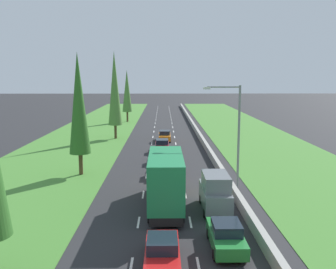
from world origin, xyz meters
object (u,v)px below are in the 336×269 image
maroon_sedan_centre_lane (163,167)px  poplar_tree_third (115,89)px  street_light_mast (235,129)px  red_sedan_centre_lane_second (162,252)px  black_sedan_centre_lane (163,155)px  maroon_sedan_centre_lane_sixth (162,145)px  poplar_tree_second (79,104)px  grey_van_right_lane (215,192)px  green_sedan_right_lane (226,235)px  green_box_truck_centre_lane (166,179)px  orange_sedan_centre_lane (165,136)px  poplar_tree_fourth (127,91)px

maroon_sedan_centre_lane → poplar_tree_third: (-7.49, 22.09, 7.03)m
maroon_sedan_centre_lane → street_light_mast: (6.16, -4.67, 4.42)m
red_sedan_centre_lane_second → maroon_sedan_centre_lane: bearing=89.8°
black_sedan_centre_lane → maroon_sedan_centre_lane_sixth: (-0.06, 6.03, 0.00)m
poplar_tree_second → poplar_tree_third: poplar_tree_third is taller
maroon_sedan_centre_lane → poplar_tree_second: (-8.22, 0.13, 6.29)m
red_sedan_centre_lane_second → grey_van_right_lane: grey_van_right_lane is taller
red_sedan_centre_lane_second → green_sedan_right_lane: size_ratio=1.00×
poplar_tree_second → grey_van_right_lane: bearing=-40.8°
green_sedan_right_lane → street_light_mast: street_light_mast is taller
black_sedan_centre_lane → street_light_mast: (6.24, -10.38, 4.42)m
green_box_truck_centre_lane → maroon_sedan_centre_lane: (-0.18, 9.46, -1.37)m
black_sedan_centre_lane → grey_van_right_lane: grey_van_right_lane is taller
red_sedan_centre_lane_second → maroon_sedan_centre_lane_sixth: same height
poplar_tree_third → green_sedan_right_lane: bearing=-74.0°
black_sedan_centre_lane → orange_sedan_centre_lane: same height
green_box_truck_centre_lane → grey_van_right_lane: 3.77m
maroon_sedan_centre_lane → poplar_tree_second: poplar_tree_second is taller
maroon_sedan_centre_lane → poplar_tree_second: bearing=179.1°
maroon_sedan_centre_lane_sixth → orange_sedan_centre_lane: bearing=87.5°
black_sedan_centre_lane → poplar_tree_second: poplar_tree_second is taller
poplar_tree_third → street_light_mast: (13.65, -26.76, -2.61)m
green_sedan_right_lane → maroon_sedan_centre_lane: bearing=102.2°
green_box_truck_centre_lane → black_sedan_centre_lane: size_ratio=2.09×
maroon_sedan_centre_lane_sixth → grey_van_right_lane: bearing=-79.8°
red_sedan_centre_lane_second → black_sedan_centre_lane: size_ratio=1.00×
maroon_sedan_centre_lane → poplar_tree_third: 24.36m
green_box_truck_centre_lane → green_sedan_right_lane: 7.85m
grey_van_right_lane → poplar_tree_fourth: (-11.49, 54.44, 5.20)m
orange_sedan_centre_lane → poplar_tree_third: size_ratio=0.33×
grey_van_right_lane → poplar_tree_second: size_ratio=0.40×
red_sedan_centre_lane_second → poplar_tree_fourth: 63.35m
green_box_truck_centre_lane → orange_sedan_centre_lane: green_box_truck_centre_lane is taller
poplar_tree_third → maroon_sedan_centre_lane_sixth: bearing=-54.6°
green_sedan_right_lane → orange_sedan_centre_lane: bearing=95.3°
maroon_sedan_centre_lane → poplar_tree_fourth: (-7.70, 44.22, 5.79)m
black_sedan_centre_lane → poplar_tree_second: bearing=-145.6°
black_sedan_centre_lane → poplar_tree_fourth: poplar_tree_fourth is taller
red_sedan_centre_lane_second → green_sedan_right_lane: bearing=28.8°
grey_van_right_lane → poplar_tree_second: poplar_tree_second is taller
orange_sedan_centre_lane → grey_van_right_lane: bearing=-83.2°
street_light_mast → red_sedan_centre_lane_second: bearing=-114.3°
grey_van_right_lane → black_sedan_centre_lane: bearing=103.7°
black_sedan_centre_lane → grey_van_right_lane: 16.40m
poplar_tree_second → poplar_tree_third: bearing=88.1°
red_sedan_centre_lane_second → maroon_sedan_centre_lane: same height
black_sedan_centre_lane → green_sedan_right_lane: 22.42m
maroon_sedan_centre_lane → poplar_tree_third: size_ratio=0.33×
street_light_mast → green_sedan_right_lane: bearing=-102.5°
red_sedan_centre_lane_second → poplar_tree_second: poplar_tree_second is taller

